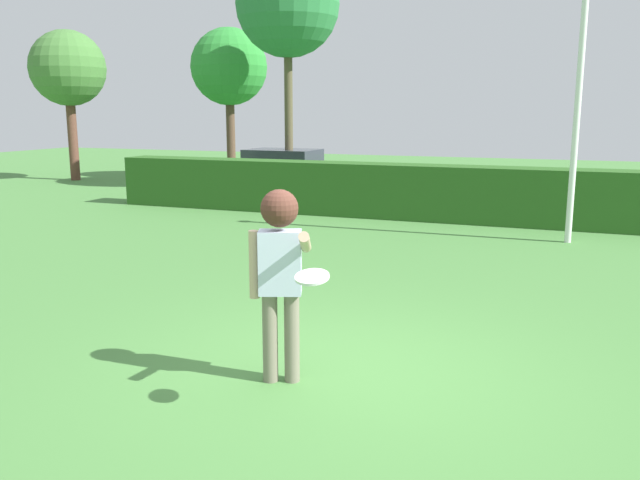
# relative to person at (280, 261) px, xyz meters

# --- Properties ---
(ground_plane) EXTENTS (60.00, 60.00, 0.00)m
(ground_plane) POSITION_rel_person_xyz_m (0.42, 0.40, -1.14)
(ground_plane) COLOR #48803C
(person) EXTENTS (0.73, 0.65, 1.79)m
(person) POSITION_rel_person_xyz_m (0.00, 0.00, 0.00)
(person) COLOR slate
(person) RESTS_ON ground
(frisbee) EXTENTS (0.27, 0.27, 0.08)m
(frisbee) POSITION_rel_person_xyz_m (0.57, -0.65, 0.06)
(frisbee) COLOR white
(lamppost) EXTENTS (0.24, 0.24, 5.99)m
(lamppost) POSITION_rel_person_xyz_m (2.40, 7.91, 2.17)
(lamppost) COLOR silver
(lamppost) RESTS_ON ground
(hedge_row) EXTENTS (18.15, 0.90, 1.25)m
(hedge_row) POSITION_rel_person_xyz_m (0.42, 9.60, -0.52)
(hedge_row) COLOR #29591E
(hedge_row) RESTS_ON ground
(parked_car_black) EXTENTS (4.24, 1.89, 1.25)m
(parked_car_black) POSITION_rel_person_xyz_m (-6.24, 13.96, -0.45)
(parked_car_black) COLOR black
(parked_car_black) RESTS_ON ground
(maple_tree) EXTENTS (3.16, 3.16, 7.20)m
(maple_tree) POSITION_rel_person_xyz_m (-6.00, 13.90, 4.44)
(maple_tree) COLOR brown
(maple_tree) RESTS_ON ground
(willow_tree) EXTENTS (2.61, 2.61, 5.22)m
(willow_tree) POSITION_rel_person_xyz_m (-14.29, 13.66, 2.73)
(willow_tree) COLOR brown
(willow_tree) RESTS_ON ground
(oak_tree) EXTENTS (2.73, 2.73, 5.36)m
(oak_tree) POSITION_rel_person_xyz_m (-9.29, 16.15, 2.82)
(oak_tree) COLOR brown
(oak_tree) RESTS_ON ground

